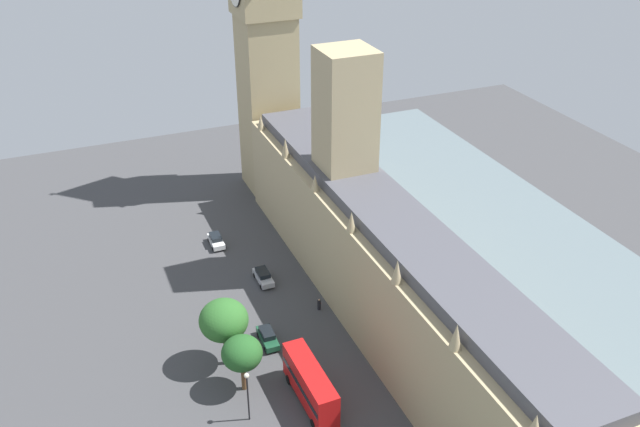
% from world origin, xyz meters
% --- Properties ---
extents(ground_plane, '(145.27, 145.27, 0.00)m').
position_xyz_m(ground_plane, '(0.00, 0.00, 0.00)').
color(ground_plane, '#424244').
extents(river_thames, '(28.91, 130.74, 0.25)m').
position_xyz_m(river_thames, '(-29.39, 0.00, 0.12)').
color(river_thames, slate).
rests_on(river_thames, ground).
extents(parliament_building, '(11.43, 75.27, 32.21)m').
position_xyz_m(parliament_building, '(-1.99, -1.38, 8.74)').
color(parliament_building, tan).
rests_on(parliament_building, ground).
extents(clock_tower, '(9.53, 9.53, 57.01)m').
position_xyz_m(clock_tower, '(-0.97, -42.65, 29.50)').
color(clock_tower, tan).
rests_on(clock_tower, ground).
extents(car_white_kerbside, '(1.92, 4.39, 1.74)m').
position_xyz_m(car_white_kerbside, '(13.60, -26.21, 0.89)').
color(car_white_kerbside, silver).
rests_on(car_white_kerbside, ground).
extents(car_silver_far_end, '(1.93, 4.66, 1.74)m').
position_xyz_m(car_silver_far_end, '(9.95, -14.20, 0.89)').
color(car_silver_far_end, '#B7B7BC').
rests_on(car_silver_far_end, ground).
extents(car_dark_green_leading, '(1.91, 4.71, 1.74)m').
position_xyz_m(car_dark_green_leading, '(13.62, -1.46, 0.89)').
color(car_dark_green_leading, '#19472D').
rests_on(car_dark_green_leading, ground).
extents(double_decker_bus_under_trees, '(2.78, 10.54, 4.75)m').
position_xyz_m(double_decker_bus_under_trees, '(12.47, 9.98, 2.63)').
color(double_decker_bus_under_trees, red).
rests_on(double_decker_bus_under_trees, ground).
extents(pedestrian_midblock, '(0.68, 0.69, 1.67)m').
position_xyz_m(pedestrian_midblock, '(5.12, -5.29, 0.75)').
color(pedestrian_midblock, black).
rests_on(pedestrian_midblock, ground).
extents(plane_tree_trailing, '(5.75, 5.75, 8.92)m').
position_xyz_m(plane_tree_trailing, '(19.33, 0.29, 6.44)').
color(plane_tree_trailing, brown).
rests_on(plane_tree_trailing, ground).
extents(plane_tree_by_river_gate, '(4.63, 4.63, 7.22)m').
position_xyz_m(plane_tree_by_river_gate, '(18.69, 5.20, 5.21)').
color(plane_tree_by_river_gate, brown).
rests_on(plane_tree_by_river_gate, ground).
extents(street_lamp_slot_10, '(0.56, 0.56, 6.54)m').
position_xyz_m(street_lamp_slot_10, '(19.56, 9.90, 4.54)').
color(street_lamp_slot_10, black).
rests_on(street_lamp_slot_10, ground).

